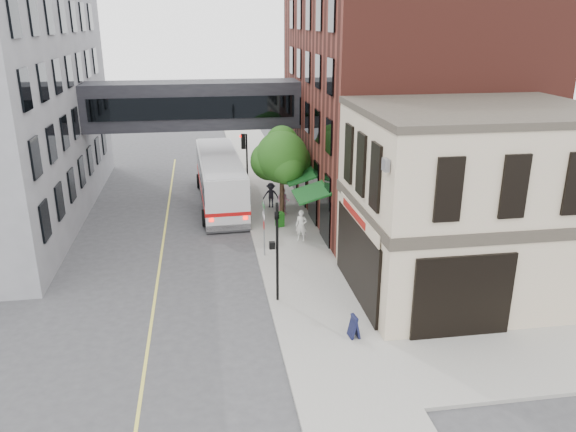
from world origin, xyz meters
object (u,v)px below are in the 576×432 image
object	(u,v)px
bus	(220,177)
sandwich_board	(354,326)
pedestrian_b	(283,201)
pedestrian_c	(271,195)
pedestrian_a	(301,226)
newspaper_box	(280,219)

from	to	relation	value
bus	sandwich_board	distance (m)	18.79
sandwich_board	pedestrian_b	bearing A→B (deg)	85.12
pedestrian_c	sandwich_board	xyz separation A→B (m)	(1.17, -16.36, -0.37)
pedestrian_b	sandwich_board	distance (m)	14.82
pedestrian_a	pedestrian_b	distance (m)	4.54
sandwich_board	newspaper_box	bearing A→B (deg)	87.85
pedestrian_b	newspaper_box	bearing A→B (deg)	-91.38
bus	pedestrian_a	world-z (taller)	bus
pedestrian_b	pedestrian_c	world-z (taller)	pedestrian_b
pedestrian_a	pedestrian_b	world-z (taller)	pedestrian_a
bus	pedestrian_a	bearing A→B (deg)	-62.54
bus	pedestrian_c	xyz separation A→B (m)	(3.21, -1.87, -0.83)
bus	pedestrian_b	bearing A→B (deg)	-42.19
pedestrian_b	sandwich_board	bearing A→B (deg)	-75.39
pedestrian_a	pedestrian_c	size ratio (longest dim) A/B	1.07
bus	sandwich_board	bearing A→B (deg)	-76.49
pedestrian_a	sandwich_board	world-z (taller)	pedestrian_a
pedestrian_a	newspaper_box	distance (m)	2.59
pedestrian_c	sandwich_board	distance (m)	16.41
pedestrian_b	sandwich_board	world-z (taller)	pedestrian_b
bus	pedestrian_a	size ratio (longest dim) A/B	6.87
bus	newspaper_box	bearing A→B (deg)	-59.60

